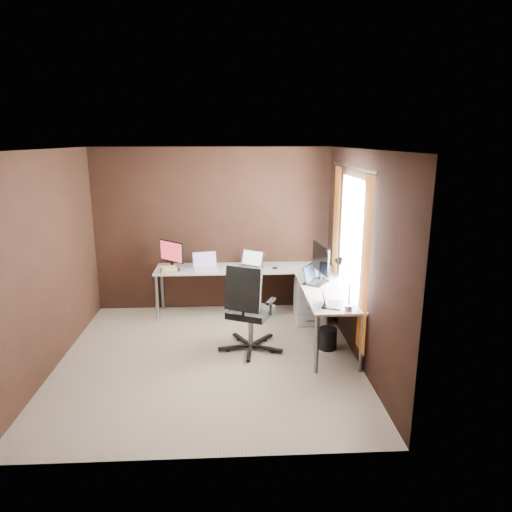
{
  "coord_description": "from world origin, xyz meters",
  "views": [
    {
      "loc": [
        0.3,
        -5.11,
        2.61
      ],
      "look_at": [
        0.62,
        0.95,
        1.05
      ],
      "focal_mm": 32.0,
      "sensor_mm": 36.0,
      "label": 1
    }
  ],
  "objects_px": {
    "laptop_black_big": "(314,279)",
    "monitor_left": "(172,253)",
    "book_stack": "(169,270)",
    "office_chair": "(249,326)",
    "drawer_pedestal": "(310,301)",
    "wastebasket": "(327,339)",
    "laptop_white": "(205,265)",
    "laptop_silver": "(250,264)",
    "monitor_right": "(321,261)",
    "laptop_black_small": "(330,301)",
    "desk_lamp": "(343,277)"
  },
  "relations": [
    {
      "from": "office_chair",
      "to": "monitor_right",
      "type": "bearing_deg",
      "value": 54.73
    },
    {
      "from": "monitor_right",
      "to": "book_stack",
      "type": "distance_m",
      "value": 2.2
    },
    {
      "from": "drawer_pedestal",
      "to": "wastebasket",
      "type": "xyz_separation_m",
      "value": [
        0.07,
        -0.94,
        -0.16
      ]
    },
    {
      "from": "drawer_pedestal",
      "to": "laptop_black_small",
      "type": "xyz_separation_m",
      "value": [
        0.0,
        -1.31,
        0.48
      ]
    },
    {
      "from": "laptop_black_big",
      "to": "monitor_left",
      "type": "bearing_deg",
      "value": 100.21
    },
    {
      "from": "laptop_white",
      "to": "laptop_black_small",
      "type": "distance_m",
      "value": 2.25
    },
    {
      "from": "laptop_silver",
      "to": "laptop_black_big",
      "type": "height_order",
      "value": "laptop_silver"
    },
    {
      "from": "desk_lamp",
      "to": "laptop_silver",
      "type": "bearing_deg",
      "value": 134.42
    },
    {
      "from": "laptop_white",
      "to": "desk_lamp",
      "type": "distance_m",
      "value": 2.43
    },
    {
      "from": "monitor_right",
      "to": "book_stack",
      "type": "bearing_deg",
      "value": 67.96
    },
    {
      "from": "laptop_black_small",
      "to": "book_stack",
      "type": "height_order",
      "value": "laptop_black_small"
    },
    {
      "from": "laptop_black_big",
      "to": "book_stack",
      "type": "height_order",
      "value": "laptop_black_big"
    },
    {
      "from": "monitor_right",
      "to": "desk_lamp",
      "type": "distance_m",
      "value": 1.08
    },
    {
      "from": "monitor_left",
      "to": "laptop_silver",
      "type": "distance_m",
      "value": 1.18
    },
    {
      "from": "drawer_pedestal",
      "to": "wastebasket",
      "type": "height_order",
      "value": "drawer_pedestal"
    },
    {
      "from": "laptop_black_big",
      "to": "office_chair",
      "type": "xyz_separation_m",
      "value": [
        -0.89,
        -0.49,
        -0.45
      ]
    },
    {
      "from": "laptop_silver",
      "to": "desk_lamp",
      "type": "distance_m",
      "value": 2.06
    },
    {
      "from": "laptop_white",
      "to": "laptop_black_big",
      "type": "distance_m",
      "value": 1.69
    },
    {
      "from": "monitor_right",
      "to": "office_chair",
      "type": "bearing_deg",
      "value": 111.65
    },
    {
      "from": "laptop_silver",
      "to": "book_stack",
      "type": "height_order",
      "value": "laptop_silver"
    },
    {
      "from": "book_stack",
      "to": "desk_lamp",
      "type": "xyz_separation_m",
      "value": [
        2.16,
        -1.59,
        0.34
      ]
    },
    {
      "from": "laptop_black_big",
      "to": "office_chair",
      "type": "relative_size",
      "value": 0.38
    },
    {
      "from": "laptop_white",
      "to": "wastebasket",
      "type": "height_order",
      "value": "laptop_white"
    },
    {
      "from": "wastebasket",
      "to": "laptop_black_small",
      "type": "bearing_deg",
      "value": -100.62
    },
    {
      "from": "monitor_left",
      "to": "office_chair",
      "type": "distance_m",
      "value": 1.8
    },
    {
      "from": "monitor_right",
      "to": "desk_lamp",
      "type": "bearing_deg",
      "value": 173.55
    },
    {
      "from": "laptop_white",
      "to": "wastebasket",
      "type": "distance_m",
      "value": 2.15
    },
    {
      "from": "monitor_right",
      "to": "wastebasket",
      "type": "relative_size",
      "value": 2.25
    },
    {
      "from": "monitor_left",
      "to": "wastebasket",
      "type": "distance_m",
      "value": 2.6
    },
    {
      "from": "laptop_white",
      "to": "book_stack",
      "type": "distance_m",
      "value": 0.55
    },
    {
      "from": "laptop_white",
      "to": "office_chair",
      "type": "distance_m",
      "value": 1.48
    },
    {
      "from": "laptop_silver",
      "to": "office_chair",
      "type": "distance_m",
      "value": 1.37
    },
    {
      "from": "laptop_white",
      "to": "office_chair",
      "type": "relative_size",
      "value": 0.35
    },
    {
      "from": "laptop_black_small",
      "to": "desk_lamp",
      "type": "distance_m",
      "value": 0.37
    },
    {
      "from": "laptop_black_big",
      "to": "drawer_pedestal",
      "type": "bearing_deg",
      "value": 26.62
    },
    {
      "from": "monitor_left",
      "to": "office_chair",
      "type": "relative_size",
      "value": 0.37
    },
    {
      "from": "laptop_white",
      "to": "laptop_black_small",
      "type": "height_order",
      "value": "laptop_white"
    },
    {
      "from": "laptop_white",
      "to": "laptop_black_big",
      "type": "height_order",
      "value": "laptop_black_big"
    },
    {
      "from": "drawer_pedestal",
      "to": "book_stack",
      "type": "bearing_deg",
      "value": 175.83
    },
    {
      "from": "laptop_silver",
      "to": "monitor_right",
      "type": "bearing_deg",
      "value": -1.36
    },
    {
      "from": "book_stack",
      "to": "wastebasket",
      "type": "distance_m",
      "value": 2.47
    },
    {
      "from": "laptop_black_big",
      "to": "book_stack",
      "type": "bearing_deg",
      "value": 105.38
    },
    {
      "from": "drawer_pedestal",
      "to": "laptop_black_big",
      "type": "height_order",
      "value": "laptop_black_big"
    },
    {
      "from": "desk_lamp",
      "to": "monitor_left",
      "type": "bearing_deg",
      "value": 156.08
    },
    {
      "from": "desk_lamp",
      "to": "office_chair",
      "type": "xyz_separation_m",
      "value": [
        -1.03,
        0.5,
        -0.77
      ]
    },
    {
      "from": "monitor_left",
      "to": "book_stack",
      "type": "xyz_separation_m",
      "value": [
        -0.03,
        -0.19,
        -0.2
      ]
    },
    {
      "from": "laptop_white",
      "to": "office_chair",
      "type": "bearing_deg",
      "value": -76.35
    },
    {
      "from": "laptop_black_small",
      "to": "desk_lamp",
      "type": "relative_size",
      "value": 0.6
    },
    {
      "from": "monitor_right",
      "to": "laptop_black_big",
      "type": "bearing_deg",
      "value": 119.75
    },
    {
      "from": "book_stack",
      "to": "office_chair",
      "type": "bearing_deg",
      "value": -43.95
    }
  ]
}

